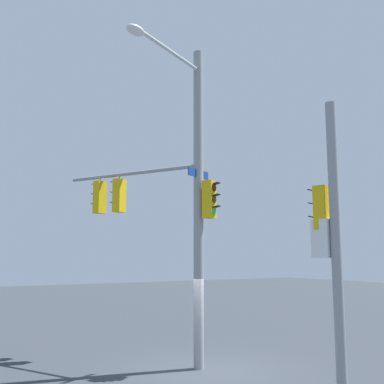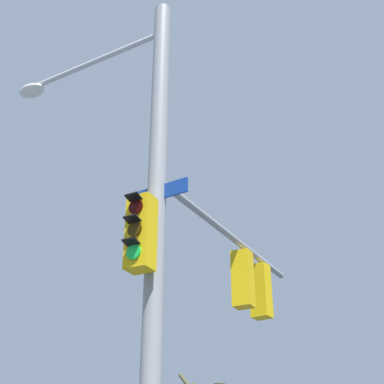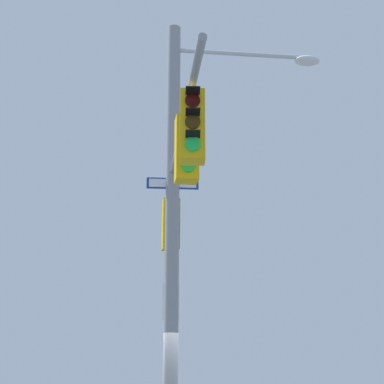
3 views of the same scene
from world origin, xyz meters
name	(u,v)px [view 1 (image 1 of 3)]	position (x,y,z in m)	size (l,w,h in m)	color
ground_plane	(209,372)	(0.00, 0.00, 0.00)	(80.00, 80.00, 0.00)	#31363E
main_signal_pole_assembly	(174,191)	(0.55, -1.02, 5.09)	(3.60, 6.33, 9.41)	gray
secondary_pole_assembly	(330,235)	(-1.51, 3.16, 3.65)	(0.46, 0.80, 6.97)	gray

